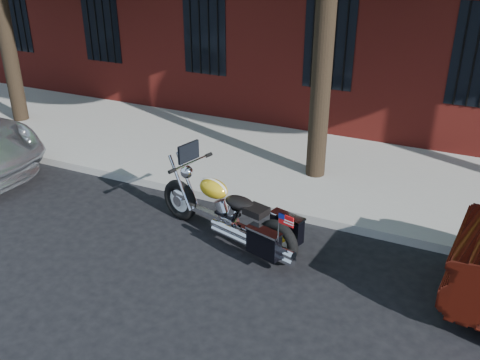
% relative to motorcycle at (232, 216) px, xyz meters
% --- Properties ---
extents(ground, '(120.00, 120.00, 0.00)m').
position_rel_motorcycle_xyz_m(ground, '(-0.01, -0.24, -0.48)').
color(ground, black).
rests_on(ground, ground).
extents(curb, '(40.00, 0.16, 0.15)m').
position_rel_motorcycle_xyz_m(curb, '(-0.01, 1.14, -0.41)').
color(curb, gray).
rests_on(curb, ground).
extents(sidewalk, '(40.00, 3.60, 0.15)m').
position_rel_motorcycle_xyz_m(sidewalk, '(-0.01, 3.02, -0.41)').
color(sidewalk, gray).
rests_on(sidewalk, ground).
extents(motorcycle, '(2.67, 1.30, 1.43)m').
position_rel_motorcycle_xyz_m(motorcycle, '(0.00, 0.00, 0.00)').
color(motorcycle, black).
rests_on(motorcycle, ground).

